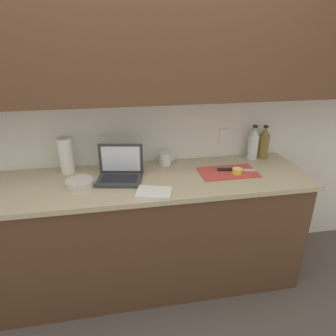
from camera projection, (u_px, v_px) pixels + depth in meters
ground_plane at (149, 278)px, 2.48m from camera, size 12.00×12.00×0.00m
wall_back at (140, 79)px, 2.08m from camera, size 5.20×0.38×2.60m
counter_unit at (145, 231)px, 2.29m from camera, size 2.35×0.66×0.91m
laptop at (120, 171)px, 2.10m from camera, size 0.35×0.28×0.24m
cutting_board at (228, 172)px, 2.21m from camera, size 0.42×0.24×0.01m
knife at (230, 169)px, 2.23m from camera, size 0.29×0.07×0.02m
lemon_half_cut at (237, 171)px, 2.18m from camera, size 0.07×0.07×0.04m
bottle_green_soda at (253, 144)px, 2.43m from camera, size 0.08×0.08×0.28m
bottle_oil_tall at (264, 143)px, 2.44m from camera, size 0.08×0.08×0.27m
measuring_cup at (165, 158)px, 2.34m from camera, size 0.12×0.10×0.10m
bowl_white at (80, 183)px, 1.99m from camera, size 0.18×0.18×0.05m
paper_towel_roll at (66, 156)px, 2.17m from camera, size 0.10×0.10×0.27m
dish_towel at (154, 193)px, 1.90m from camera, size 0.26×0.22×0.02m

